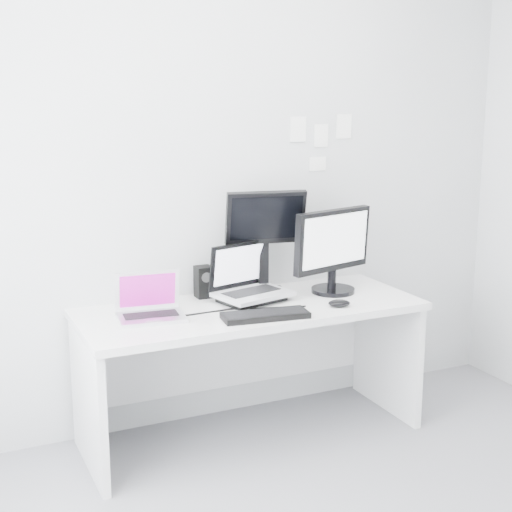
{
  "coord_description": "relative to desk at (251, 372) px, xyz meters",
  "views": [
    {
      "loc": [
        -1.54,
        -2.14,
        1.82
      ],
      "look_at": [
        0.02,
        1.23,
        1.0
      ],
      "focal_mm": 51.93,
      "sensor_mm": 36.0,
      "label": 1
    }
  ],
  "objects": [
    {
      "name": "back_wall",
      "position": [
        0.0,
        0.35,
        0.99
      ],
      "size": [
        3.6,
        0.0,
        3.6
      ],
      "primitive_type": "plane",
      "rotation": [
        1.57,
        0.0,
        0.0
      ],
      "color": "silver",
      "rests_on": "ground"
    },
    {
      "name": "desk",
      "position": [
        0.0,
        0.0,
        0.0
      ],
      "size": [
        1.8,
        0.7,
        0.73
      ],
      "primitive_type": "cube",
      "color": "silver",
      "rests_on": "ground"
    },
    {
      "name": "macbook",
      "position": [
        -0.54,
        -0.01,
        0.49
      ],
      "size": [
        0.35,
        0.28,
        0.24
      ],
      "primitive_type": "cube",
      "rotation": [
        0.0,
        0.0,
        -0.12
      ],
      "color": "silver",
      "rests_on": "desk"
    },
    {
      "name": "speaker",
      "position": [
        -0.16,
        0.26,
        0.45
      ],
      "size": [
        0.11,
        0.11,
        0.17
      ],
      "primitive_type": "cube",
      "rotation": [
        0.0,
        0.0,
        0.41
      ],
      "color": "black",
      "rests_on": "desk"
    },
    {
      "name": "dell_laptop",
      "position": [
        0.04,
        0.07,
        0.52
      ],
      "size": [
        0.44,
        0.38,
        0.32
      ],
      "primitive_type": "cube",
      "rotation": [
        0.0,
        0.0,
        0.24
      ],
      "color": "#B2B3B9",
      "rests_on": "desk"
    },
    {
      "name": "rear_monitor",
      "position": [
        0.17,
        0.2,
        0.66
      ],
      "size": [
        0.46,
        0.23,
        0.59
      ],
      "primitive_type": "cube",
      "rotation": [
        0.0,
        0.0,
        -0.18
      ],
      "color": "black",
      "rests_on": "desk"
    },
    {
      "name": "samsung_monitor",
      "position": [
        0.53,
        0.06,
        0.61
      ],
      "size": [
        0.57,
        0.37,
        0.48
      ],
      "primitive_type": "cube",
      "rotation": [
        0.0,
        0.0,
        0.26
      ],
      "color": "black",
      "rests_on": "desk"
    },
    {
      "name": "keyboard",
      "position": [
        -0.02,
        -0.23,
        0.38
      ],
      "size": [
        0.45,
        0.21,
        0.03
      ],
      "primitive_type": "cube",
      "rotation": [
        0.0,
        0.0,
        -0.13
      ],
      "color": "black",
      "rests_on": "desk"
    },
    {
      "name": "mouse",
      "position": [
        0.41,
        -0.21,
        0.38
      ],
      "size": [
        0.13,
        0.11,
        0.04
      ],
      "primitive_type": "ellipsoid",
      "rotation": [
        0.0,
        0.0,
        -0.36
      ],
      "color": "black",
      "rests_on": "desk"
    },
    {
      "name": "wall_note_0",
      "position": [
        0.45,
        0.34,
        1.26
      ],
      "size": [
        0.1,
        0.0,
        0.14
      ],
      "primitive_type": "cube",
      "color": "white",
      "rests_on": "back_wall"
    },
    {
      "name": "wall_note_1",
      "position": [
        0.6,
        0.34,
        1.22
      ],
      "size": [
        0.09,
        0.0,
        0.13
      ],
      "primitive_type": "cube",
      "color": "white",
      "rests_on": "back_wall"
    },
    {
      "name": "wall_note_2",
      "position": [
        0.75,
        0.34,
        1.26
      ],
      "size": [
        0.1,
        0.0,
        0.14
      ],
      "primitive_type": "cube",
      "color": "white",
      "rests_on": "back_wall"
    },
    {
      "name": "wall_note_3",
      "position": [
        0.58,
        0.34,
        1.05
      ],
      "size": [
        0.11,
        0.0,
        0.08
      ],
      "primitive_type": "cube",
      "color": "white",
      "rests_on": "back_wall"
    }
  ]
}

